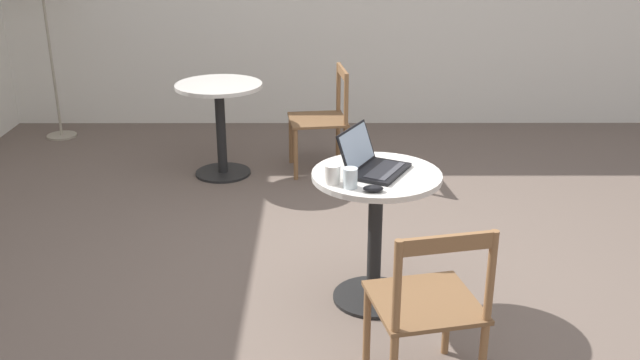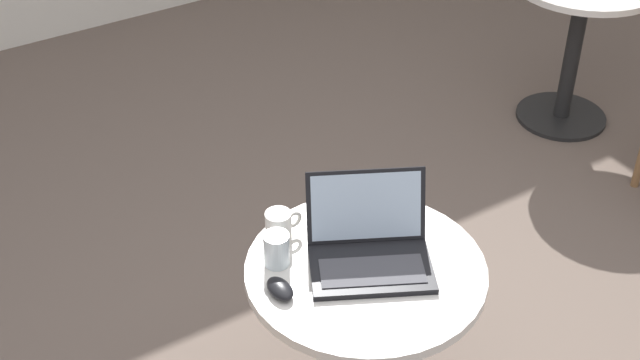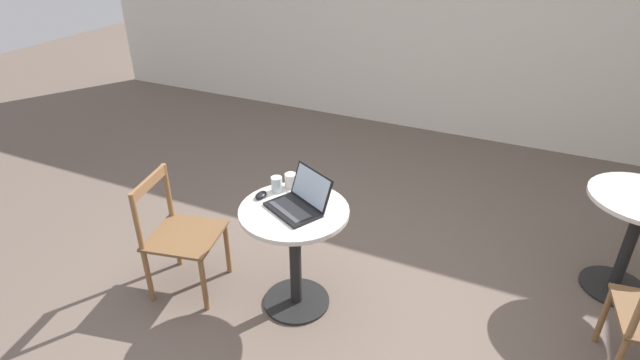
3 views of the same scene
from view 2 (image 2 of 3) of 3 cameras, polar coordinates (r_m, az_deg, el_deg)
cafe_table_near at (r=2.64m, az=2.81°, el=-9.06°), size 0.68×0.68×0.75m
cafe_table_mid at (r=4.41m, az=16.22°, el=9.70°), size 0.68×0.68×0.75m
laptop at (r=2.48m, az=3.19°, el=-4.35°), size 0.43×0.41×0.22m
mouse at (r=2.40m, az=-2.58°, el=-6.97°), size 0.06×0.10×0.03m
mug at (r=2.55m, az=-2.62°, el=-2.97°), size 0.12×0.08×0.10m
drinking_glass at (r=2.47m, az=-2.80°, el=-4.46°), size 0.07×0.07×0.10m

